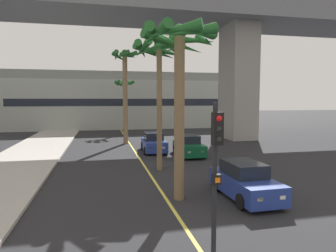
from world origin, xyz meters
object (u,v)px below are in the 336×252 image
(car_queue_third, at_px, (245,182))
(traffic_light_median_near, at_px, (216,166))
(palm_tree_mid_median, at_px, (125,76))
(palm_tree_far_median, at_px, (180,58))
(car_queue_front, at_px, (189,146))
(palm_tree_farthest_median, at_px, (159,60))
(car_queue_second, at_px, (154,143))
(palm_tree_near_median, at_px, (124,91))

(car_queue_third, bearing_deg, traffic_light_median_near, -122.82)
(car_queue_third, xyz_separation_m, palm_tree_mid_median, (-3.72, 17.73, 5.80))
(traffic_light_median_near, distance_m, palm_tree_far_median, 6.63)
(car_queue_third, distance_m, traffic_light_median_near, 6.61)
(car_queue_front, relative_size, palm_tree_farthest_median, 0.53)
(car_queue_front, height_order, traffic_light_median_near, traffic_light_median_near)
(palm_tree_far_median, bearing_deg, traffic_light_median_near, -95.95)
(car_queue_second, distance_m, palm_tree_farthest_median, 8.80)
(traffic_light_median_near, relative_size, palm_tree_far_median, 0.57)
(car_queue_front, xyz_separation_m, palm_tree_near_median, (-3.57, 16.48, 4.56))
(palm_tree_mid_median, height_order, palm_tree_far_median, palm_tree_mid_median)
(palm_tree_far_median, bearing_deg, car_queue_third, -8.72)
(car_queue_front, height_order, palm_tree_far_median, palm_tree_far_median)
(palm_tree_mid_median, bearing_deg, traffic_light_median_near, -89.24)
(car_queue_front, height_order, car_queue_third, same)
(car_queue_third, height_order, palm_tree_far_median, palm_tree_far_median)
(palm_tree_farthest_median, bearing_deg, traffic_light_median_near, -94.09)
(palm_tree_far_median, bearing_deg, palm_tree_mid_median, 93.00)
(palm_tree_near_median, bearing_deg, car_queue_second, -84.95)
(car_queue_second, height_order, palm_tree_mid_median, palm_tree_mid_median)
(car_queue_front, xyz_separation_m, palm_tree_mid_median, (-4.18, 7.50, 5.80))
(car_queue_front, distance_m, palm_tree_near_median, 17.47)
(car_queue_second, height_order, palm_tree_far_median, palm_tree_far_median)
(car_queue_front, bearing_deg, car_queue_third, -92.55)
(car_queue_third, relative_size, traffic_light_median_near, 0.99)
(car_queue_front, bearing_deg, palm_tree_mid_median, 119.12)
(car_queue_second, xyz_separation_m, car_queue_third, (1.86, -12.51, 0.00))
(car_queue_front, height_order, palm_tree_farthest_median, palm_tree_farthest_median)
(car_queue_front, height_order, car_queue_second, same)
(traffic_light_median_near, distance_m, palm_tree_near_median, 32.11)
(palm_tree_near_median, relative_size, palm_tree_mid_median, 0.75)
(car_queue_third, distance_m, palm_tree_mid_median, 19.02)
(car_queue_third, bearing_deg, palm_tree_farthest_median, 113.46)
(car_queue_third, distance_m, palm_tree_far_median, 5.99)
(car_queue_front, bearing_deg, car_queue_second, 135.26)
(car_queue_second, xyz_separation_m, palm_tree_farthest_median, (-0.75, -6.50, 5.88))
(car_queue_second, xyz_separation_m, palm_tree_near_median, (-1.25, 14.19, 4.56))
(car_queue_front, relative_size, palm_tree_mid_median, 0.46)
(traffic_light_median_near, bearing_deg, palm_tree_near_median, 89.45)
(palm_tree_mid_median, relative_size, palm_tree_farthest_median, 1.16)
(car_queue_second, relative_size, palm_tree_farthest_median, 0.54)
(car_queue_front, relative_size, palm_tree_near_median, 0.61)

